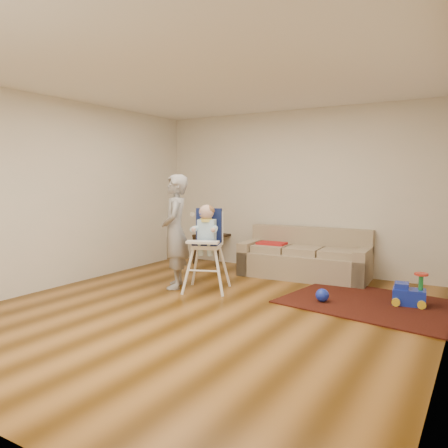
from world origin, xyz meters
The scene contains 9 objects.
ground centered at (0.00, 0.00, 0.00)m, with size 5.50×5.50×0.00m, color #472907.
room_envelope centered at (0.00, 0.53, 1.88)m, with size 5.04×5.52×2.72m.
sofa centered at (0.34, 2.30, 0.39)m, with size 2.04×0.94×0.77m.
side_table centered at (-1.54, 2.54, 0.27)m, with size 0.54×0.54×0.54m, color black, non-canonical shape.
area_rug centered at (1.62, 1.32, 0.01)m, with size 2.08×1.56×0.02m, color black.
ride_on_toy centered at (2.01, 1.46, 0.22)m, with size 0.38×0.27×0.41m, color #182FBF, non-canonical shape.
toy_ball centered at (1.06, 1.04, 0.10)m, with size 0.17×0.17×0.17m, color #182FBF.
high_chair centered at (-0.53, 0.81, 0.58)m, with size 0.72×0.72×1.21m.
adult centered at (-1.01, 0.73, 0.81)m, with size 0.59×0.39×1.62m, color #939396.
Camera 1 is at (2.77, -4.19, 1.55)m, focal length 35.00 mm.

